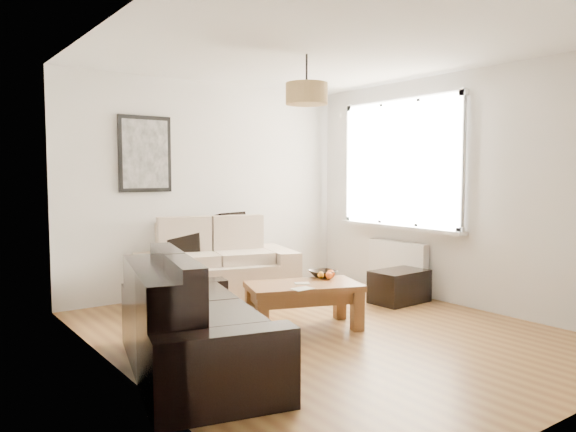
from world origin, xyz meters
TOP-DOWN VIEW (x-y plane):
  - floor at (0.00, 0.00)m, footprint 4.50×4.50m
  - ceiling at (0.00, 0.00)m, footprint 3.80×4.50m
  - wall_back at (0.00, 2.25)m, footprint 3.80×0.04m
  - wall_front at (0.00, -2.25)m, footprint 3.80×0.04m
  - wall_left at (-1.90, 0.00)m, footprint 0.04×4.50m
  - wall_right at (1.90, 0.00)m, footprint 0.04×4.50m
  - window_bay at (1.86, 0.80)m, footprint 0.14×1.90m
  - radiator at (1.82, 0.80)m, footprint 0.10×0.90m
  - poster at (-0.85, 2.22)m, footprint 0.62×0.04m
  - pendant_shade at (0.00, 0.30)m, footprint 0.40×0.40m
  - loveseat_cream at (-0.20, 1.78)m, footprint 2.00×1.42m
  - sofa_leather at (-1.43, -0.20)m, footprint 1.32×2.02m
  - coffee_table at (-0.09, 0.23)m, footprint 1.19×0.90m
  - ottoman at (1.45, 0.42)m, footprint 0.66×0.44m
  - cushion_left at (-0.50, 2.00)m, footprint 0.39×0.23m
  - cushion_right at (0.17, 2.00)m, footprint 0.45×0.25m
  - fruit_bowl at (0.28, 0.39)m, footprint 0.29×0.29m
  - orange_a at (0.24, 0.24)m, footprint 0.07×0.07m
  - orange_b at (0.31, 0.30)m, footprint 0.09×0.09m
  - orange_c at (0.19, 0.30)m, footprint 0.08×0.08m
  - papers at (-0.25, 0.03)m, footprint 0.19×0.13m

SIDE VIEW (x-z plane):
  - floor at x=0.00m, z-range 0.00..0.00m
  - ottoman at x=1.45m, z-range 0.00..0.37m
  - coffee_table at x=-0.09m, z-range 0.00..0.43m
  - radiator at x=1.82m, z-range 0.12..0.64m
  - sofa_leather at x=-1.43m, z-range 0.00..0.80m
  - papers at x=-0.25m, z-range 0.43..0.44m
  - loveseat_cream at x=-0.20m, z-range 0.00..0.90m
  - fruit_bowl at x=0.28m, z-range 0.43..0.50m
  - orange_a at x=0.24m, z-range 0.44..0.51m
  - orange_b at x=0.31m, z-range 0.43..0.51m
  - orange_c at x=0.19m, z-range 0.44..0.51m
  - cushion_left at x=-0.50m, z-range 0.56..0.93m
  - cushion_right at x=0.17m, z-range 0.56..0.99m
  - wall_back at x=0.00m, z-range 0.00..2.60m
  - wall_front at x=0.00m, z-range 0.00..2.60m
  - wall_left at x=-1.90m, z-range 0.00..2.60m
  - wall_right at x=1.90m, z-range 0.00..2.60m
  - window_bay at x=1.86m, z-range 0.80..2.40m
  - poster at x=-0.85m, z-range 1.26..2.13m
  - pendant_shade at x=0.00m, z-range 2.13..2.33m
  - ceiling at x=0.00m, z-range 2.60..2.60m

